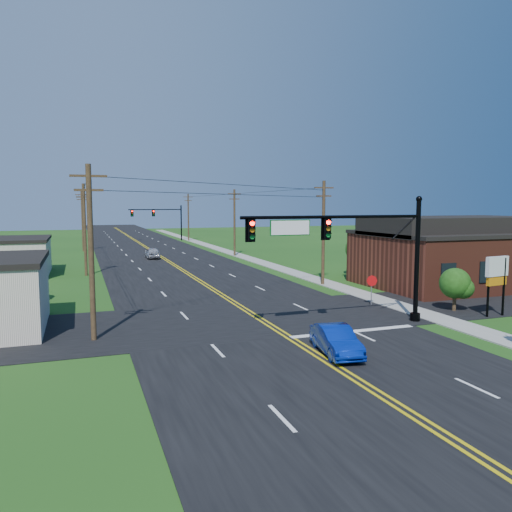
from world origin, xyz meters
name	(u,v)px	position (x,y,z in m)	size (l,w,h in m)	color
ground	(357,384)	(0.00, 0.00, 0.00)	(260.00, 260.00, 0.00)	#1B4313
road_main	(160,257)	(0.00, 50.00, 0.02)	(16.00, 220.00, 0.04)	black
road_cross	(255,318)	(0.00, 12.00, 0.02)	(70.00, 10.00, 0.04)	black
sidewalk	(260,262)	(10.50, 40.00, 0.04)	(2.00, 160.00, 0.08)	gray
signal_mast_main	(351,244)	(4.34, 8.00, 4.75)	(11.30, 0.60, 7.48)	black
signal_mast_far	(159,217)	(4.44, 80.00, 4.55)	(10.98, 0.60, 7.48)	black
brick_building	(451,259)	(20.00, 18.00, 2.35)	(14.20, 11.20, 4.70)	#60291B
utility_pole_left_a	(91,249)	(-9.50, 10.00, 4.72)	(1.80, 0.28, 9.00)	#322316
utility_pole_left_b	(85,228)	(-9.50, 35.00, 4.72)	(1.80, 0.28, 9.00)	#322316
utility_pole_left_c	(82,220)	(-9.50, 62.00, 4.72)	(1.80, 0.28, 9.00)	#322316
utility_pole_right_a	(323,231)	(9.80, 22.00, 4.72)	(1.80, 0.28, 9.00)	#322316
utility_pole_right_b	(234,221)	(9.80, 48.00, 4.72)	(1.80, 0.28, 9.00)	#322316
utility_pole_right_c	(188,216)	(9.80, 78.00, 4.72)	(1.80, 0.28, 9.00)	#322316
tree_right_back	(361,249)	(16.00, 26.00, 2.60)	(3.00, 3.00, 4.10)	#322316
shrub_corner	(455,283)	(13.00, 9.50, 1.85)	(2.00, 2.00, 2.86)	#322316
tree_left	(21,273)	(-14.00, 22.00, 2.16)	(2.40, 2.40, 3.37)	#322316
blue_car	(336,341)	(1.06, 3.63, 0.66)	(1.40, 4.00, 1.32)	#07239A
distant_car	(152,253)	(-1.19, 48.37, 0.71)	(1.67, 4.15, 1.41)	#B6B5BB
stop_sign	(372,284)	(8.86, 12.84, 1.53)	(0.75, 0.20, 2.13)	slate
pylon_sign	(497,273)	(14.28, 7.36, 2.76)	(1.86, 0.53, 3.78)	black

